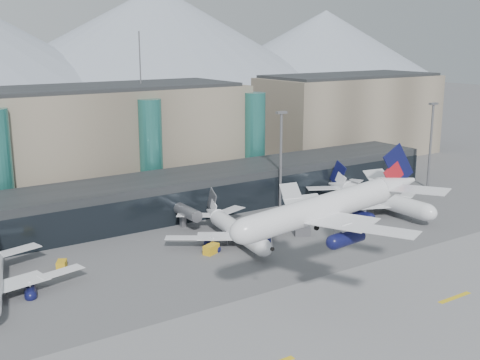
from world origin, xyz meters
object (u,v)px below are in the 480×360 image
object	(u,v)px
jet_parked_mid	(232,223)
veh_d	(283,214)
lightmast_mid	(281,154)
hero_jet	(337,198)
veh_h	(211,249)
veh_c	(302,231)
veh_b	(62,265)
jet_parked_right	(373,192)
lightmast_right	(431,140)

from	to	relation	value
jet_parked_mid	veh_d	world-z (taller)	jet_parked_mid
lightmast_mid	hero_jet	xyz separation A→B (m)	(-27.19, -50.64, 3.41)
veh_h	veh_c	bearing A→B (deg)	-27.29
veh_d	veh_h	distance (m)	31.45
veh_c	veh_d	xyz separation A→B (m)	(5.45, 14.04, -0.16)
veh_d	veh_c	bearing A→B (deg)	-154.76
hero_jet	veh_c	bearing A→B (deg)	66.42
lightmast_mid	veh_c	distance (m)	27.85
veh_b	veh_d	world-z (taller)	veh_d
veh_b	veh_c	xyz separation A→B (m)	(52.18, -10.63, 0.18)
jet_parked_mid	veh_h	bearing A→B (deg)	128.42
jet_parked_right	veh_b	bearing A→B (deg)	86.33
jet_parked_mid	veh_b	distance (m)	37.51
lightmast_mid	veh_h	size ratio (longest dim) A/B	7.20
lightmast_right	jet_parked_right	bearing A→B (deg)	-166.07
lightmast_right	hero_jet	distance (m)	88.25
lightmast_mid	veh_d	distance (m)	16.54
lightmast_right	hero_jet	size ratio (longest dim) A/B	0.66
jet_parked_mid	jet_parked_right	world-z (taller)	jet_parked_right
jet_parked_mid	veh_b	xyz separation A→B (m)	(-37.13, 4.26, -3.22)
lightmast_right	veh_b	xyz separation A→B (m)	(-112.66, -3.41, -13.61)
hero_jet	veh_c	world-z (taller)	hero_jet
lightmast_right	jet_parked_mid	distance (m)	76.63
veh_b	lightmast_mid	bearing A→B (deg)	-52.71
veh_b	veh_d	bearing A→B (deg)	-59.64
jet_parked_right	veh_h	distance (m)	52.74
lightmast_right	jet_parked_right	xyz separation A→B (m)	(-31.50, -7.81, -9.74)
hero_jet	veh_b	world-z (taller)	hero_jet
lightmast_mid	hero_jet	distance (m)	57.58
lightmast_right	lightmast_mid	bearing A→B (deg)	170.91
lightmast_right	veh_d	distance (m)	56.68
jet_parked_right	veh_c	bearing A→B (deg)	101.55
hero_jet	lightmast_right	bearing A→B (deg)	35.63
veh_d	veh_b	bearing A→B (deg)	139.86
veh_c	veh_h	size ratio (longest dim) A/B	1.01
jet_parked_right	veh_c	distance (m)	29.87
jet_parked_mid	jet_parked_right	size ratio (longest dim) A/B	0.86
veh_h	hero_jet	bearing A→B (deg)	-100.97
lightmast_right	veh_d	world-z (taller)	lightmast_right
lightmast_mid	jet_parked_right	size ratio (longest dim) A/B	0.67
hero_jet	veh_h	bearing A→B (deg)	109.25
lightmast_right	jet_parked_mid	xyz separation A→B (m)	(-75.53, -7.67, -10.39)
hero_jet	veh_d	size ratio (longest dim) A/B	13.20
veh_c	veh_h	bearing A→B (deg)	-156.00
veh_h	lightmast_right	bearing A→B (deg)	-15.04
hero_jet	jet_parked_right	size ratio (longest dim) A/B	1.01
lightmast_mid	lightmast_right	size ratio (longest dim) A/B	1.00
jet_parked_right	veh_c	size ratio (longest dim) A/B	10.71
lightmast_mid	lightmast_right	world-z (taller)	same
lightmast_right	jet_parked_mid	bearing A→B (deg)	-174.20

